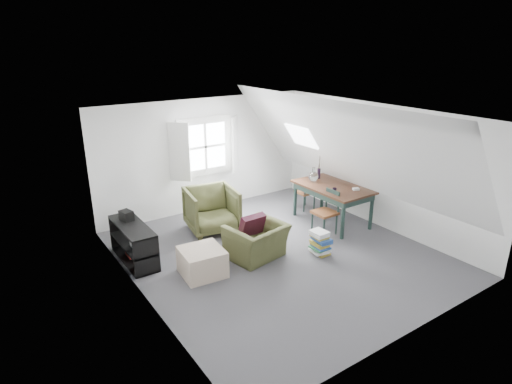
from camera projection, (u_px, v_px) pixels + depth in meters
floor at (279, 254)px, 7.75m from camera, size 5.50×5.50×0.00m
ceiling at (281, 116)px, 6.92m from camera, size 5.50×5.50×0.00m
wall_back at (205, 155)px, 9.47m from camera, size 5.00×0.00×5.00m
wall_front at (417, 250)px, 5.19m from camera, size 5.00×0.00×5.00m
wall_left at (138, 221)px, 6.01m from camera, size 0.00×5.50×5.50m
wall_right at (378, 166)px, 8.66m from camera, size 0.00×5.50×5.50m
slope_left at (197, 174)px, 6.33m from camera, size 3.19×5.50×4.48m
slope_right at (346, 147)px, 7.98m from camera, size 3.19×5.50×4.48m
dormer_window at (206, 147)px, 9.35m from camera, size 1.71×0.35×1.30m
skylight at (301, 136)px, 9.00m from camera, size 0.35×0.75×0.47m
armchair_near at (256, 257)px, 7.63m from camera, size 1.09×0.99×0.62m
armchair_far at (212, 230)px, 8.72m from camera, size 1.10×1.13×0.89m
throw_pillow at (252, 227)px, 7.57m from camera, size 0.48×0.29×0.49m
ottoman at (202, 262)px, 7.01m from camera, size 0.73×0.73×0.45m
dining_table at (333, 191)px, 8.88m from camera, size 0.97×1.62×0.81m
demijohn at (313, 176)px, 9.08m from camera, size 0.22×0.22×0.30m
vase_twigs at (319, 173)px, 9.29m from camera, size 0.07×0.08×0.55m
cup at (334, 192)px, 8.48m from camera, size 0.12×0.12×0.09m
paper_box at (356, 189)px, 8.60m from camera, size 0.15×0.12×0.04m
dining_chair_far at (306, 192)px, 9.68m from camera, size 0.37×0.37×0.80m
dining_chair_near at (326, 211)px, 8.44m from camera, size 0.42×0.42×0.89m
media_shelf at (135, 245)px, 7.41m from camera, size 0.43×1.30×0.67m
electronics_box at (126, 216)px, 7.49m from camera, size 0.22×0.27×0.19m
magazine_stack at (320, 243)px, 7.68m from camera, size 0.33×0.39×0.44m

